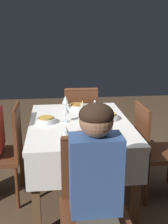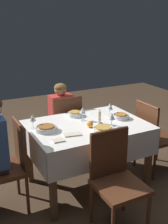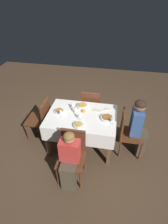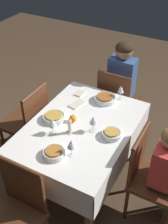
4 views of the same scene
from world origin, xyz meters
name	(u,v)px [view 1 (image 1 of 4)]	position (x,y,z in m)	size (l,w,h in m)	color
ground_plane	(80,194)	(0.00, 0.00, 0.00)	(8.00, 8.00, 0.00)	#4C3826
dining_table	(80,132)	(0.00, 0.00, 0.65)	(1.26, 0.90, 0.75)	white
chair_west	(93,201)	(-0.86, 0.00, 0.50)	(0.43, 0.42, 0.91)	#562D19
chair_north	(5,149)	(0.02, 0.69, 0.50)	(0.42, 0.43, 0.91)	#562D19
chair_south	(153,147)	(-0.07, -0.69, 0.50)	(0.42, 0.43, 0.91)	#562D19
chair_east	(80,118)	(0.86, -0.09, 0.50)	(0.43, 0.42, 0.91)	#562D19
person_adult_denim	(98,192)	(-1.02, 0.00, 0.67)	(0.34, 0.30, 1.18)	#4C4233
bowl_west	(82,138)	(-0.46, 0.02, 0.78)	(0.23, 0.23, 0.06)	silver
wine_glass_west	(66,132)	(-0.56, 0.15, 0.87)	(0.06, 0.06, 0.16)	white
bowl_north	(46,120)	(0.00, 0.30, 0.78)	(0.17, 0.17, 0.06)	silver
wine_glass_north	(65,110)	(0.01, 0.13, 0.87)	(0.07, 0.07, 0.16)	white
bowl_south	(107,116)	(0.04, -0.27, 0.78)	(0.21, 0.21, 0.06)	silver
wine_glass_south	(95,104)	(0.20, -0.17, 0.86)	(0.07, 0.07, 0.15)	white
bowl_east	(77,106)	(0.43, -0.01, 0.78)	(0.18, 0.18, 0.06)	silver
wine_glass_east	(65,100)	(0.35, 0.11, 0.87)	(0.07, 0.07, 0.16)	white
candle_centerpiece	(82,111)	(0.13, -0.04, 0.81)	(0.06, 0.06, 0.16)	beige
orange_fruit	(90,118)	(-0.02, -0.09, 0.79)	(0.07, 0.07, 0.07)	orange
napkin_red_folded	(106,130)	(-0.27, -0.19, 0.76)	(0.18, 0.12, 0.01)	beige
napkin_spare_side	(119,138)	(-0.44, -0.26, 0.76)	(0.11, 0.08, 0.01)	beige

